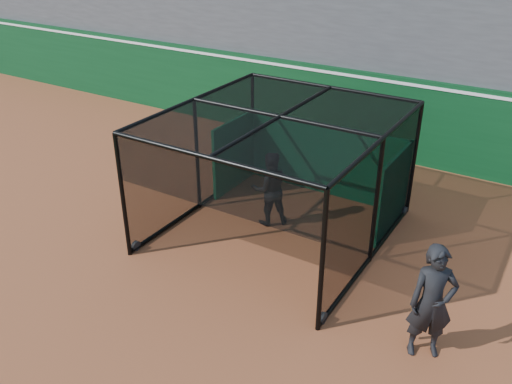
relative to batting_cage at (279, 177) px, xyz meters
The scene contains 5 objects.
ground 3.21m from the batting_cage, 93.31° to the right, with size 120.00×120.00×0.00m, color brown.
outfield_wall 5.62m from the batting_cage, 91.70° to the left, with size 50.00×0.50×2.50m.
batting_cage is the anchor object (origin of this frame).
batter 0.68m from the batting_cage, 146.37° to the left, with size 0.88×0.68×1.81m, color black.
on_deck_player 4.54m from the batting_cage, 27.47° to the right, with size 0.90×0.81×2.07m.
Camera 1 is at (5.41, -6.58, 6.60)m, focal length 38.00 mm.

